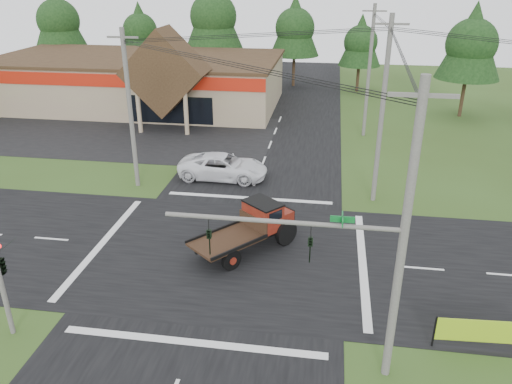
# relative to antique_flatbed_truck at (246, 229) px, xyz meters

# --- Properties ---
(ground) EXTENTS (120.00, 120.00, 0.00)m
(ground) POSITION_rel_antique_flatbed_truck_xyz_m (-0.89, -0.47, -1.25)
(ground) COLOR #314619
(ground) RESTS_ON ground
(road_ns) EXTENTS (12.00, 120.00, 0.02)m
(road_ns) POSITION_rel_antique_flatbed_truck_xyz_m (-0.89, -0.47, -1.24)
(road_ns) COLOR black
(road_ns) RESTS_ON ground
(road_ew) EXTENTS (120.00, 12.00, 0.02)m
(road_ew) POSITION_rel_antique_flatbed_truck_xyz_m (-0.89, -0.47, -1.24)
(road_ew) COLOR black
(road_ew) RESTS_ON ground
(parking_apron) EXTENTS (28.00, 14.00, 0.02)m
(parking_apron) POSITION_rel_antique_flatbed_truck_xyz_m (-14.89, 18.53, -1.24)
(parking_apron) COLOR black
(parking_apron) RESTS_ON ground
(cvs_building) EXTENTS (30.40, 18.20, 9.19)m
(cvs_building) POSITION_rel_antique_flatbed_truck_xyz_m (-16.60, 29.10, 1.52)
(cvs_building) COLOR tan
(cvs_building) RESTS_ON ground
(traffic_signal_mast) EXTENTS (8.12, 0.24, 7.00)m
(traffic_signal_mast) POSITION_rel_antique_flatbed_truck_xyz_m (4.93, -7.97, 3.17)
(traffic_signal_mast) COLOR #595651
(traffic_signal_mast) RESTS_ON ground
(utility_pole_nr) EXTENTS (2.00, 0.30, 11.00)m
(utility_pole_nr) POSITION_rel_antique_flatbed_truck_xyz_m (6.61, -7.97, 4.38)
(utility_pole_nr) COLOR #595651
(utility_pole_nr) RESTS_ON ground
(utility_pole_nw) EXTENTS (2.00, 0.30, 10.50)m
(utility_pole_nw) POSITION_rel_antique_flatbed_truck_xyz_m (-8.89, 7.53, 4.13)
(utility_pole_nw) COLOR #595651
(utility_pole_nw) RESTS_ON ground
(utility_pole_ne) EXTENTS (2.00, 0.30, 11.50)m
(utility_pole_ne) POSITION_rel_antique_flatbed_truck_xyz_m (7.11, 7.53, 4.64)
(utility_pole_ne) COLOR #595651
(utility_pole_ne) RESTS_ON ground
(utility_pole_n) EXTENTS (2.00, 0.30, 11.20)m
(utility_pole_n) POSITION_rel_antique_flatbed_truck_xyz_m (7.11, 21.53, 4.49)
(utility_pole_n) COLOR #595651
(utility_pole_n) RESTS_ON ground
(tree_row_a) EXTENTS (6.72, 6.72, 12.12)m
(tree_row_a) POSITION_rel_antique_flatbed_truck_xyz_m (-30.89, 39.53, 6.79)
(tree_row_a) COLOR #332316
(tree_row_a) RESTS_ON ground
(tree_row_b) EXTENTS (5.60, 5.60, 10.10)m
(tree_row_b) POSITION_rel_antique_flatbed_truck_xyz_m (-20.89, 41.53, 5.45)
(tree_row_b) COLOR #332316
(tree_row_b) RESTS_ON ground
(tree_row_c) EXTENTS (7.28, 7.28, 13.13)m
(tree_row_c) POSITION_rel_antique_flatbed_truck_xyz_m (-10.89, 40.53, 7.47)
(tree_row_c) COLOR #332316
(tree_row_c) RESTS_ON ground
(tree_row_d) EXTENTS (6.16, 6.16, 11.11)m
(tree_row_d) POSITION_rel_antique_flatbed_truck_xyz_m (-0.89, 41.53, 6.12)
(tree_row_d) COLOR #332316
(tree_row_d) RESTS_ON ground
(tree_row_e) EXTENTS (5.04, 5.04, 9.09)m
(tree_row_e) POSITION_rel_antique_flatbed_truck_xyz_m (7.11, 39.53, 4.78)
(tree_row_e) COLOR #332316
(tree_row_e) RESTS_ON ground
(tree_side_ne) EXTENTS (6.16, 6.16, 11.11)m
(tree_side_ne) POSITION_rel_antique_flatbed_truck_xyz_m (17.11, 29.53, 6.12)
(tree_side_ne) COLOR #332316
(tree_side_ne) RESTS_ON ground
(antique_flatbed_truck) EXTENTS (5.64, 6.05, 2.51)m
(antique_flatbed_truck) POSITION_rel_antique_flatbed_truck_xyz_m (0.00, 0.00, 0.00)
(antique_flatbed_truck) COLOR #58140C
(antique_flatbed_truck) RESTS_ON ground
(roadside_banner) EXTENTS (4.22, 0.36, 1.44)m
(roadside_banner) POSITION_rel_antique_flatbed_truck_xyz_m (10.63, -6.11, -0.53)
(roadside_banner) COLOR #8CB918
(roadside_banner) RESTS_ON ground
(white_pickup) EXTENTS (6.34, 3.05, 1.74)m
(white_pickup) POSITION_rel_antique_flatbed_truck_xyz_m (-3.29, 9.72, -0.38)
(white_pickup) COLOR white
(white_pickup) RESTS_ON ground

